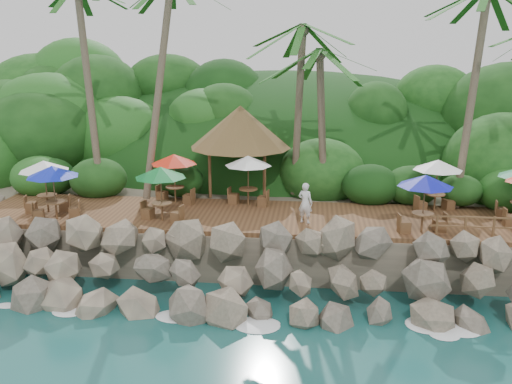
# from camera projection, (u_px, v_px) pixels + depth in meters

# --- Properties ---
(ground) EXTENTS (140.00, 140.00, 0.00)m
(ground) POSITION_uv_depth(u_px,v_px,m) (238.00, 324.00, 19.29)
(ground) COLOR #19514F
(ground) RESTS_ON ground
(land_base) EXTENTS (32.00, 25.20, 2.10)m
(land_base) POSITION_uv_depth(u_px,v_px,m) (273.00, 187.00, 34.38)
(land_base) COLOR gray
(land_base) RESTS_ON ground
(jungle_hill) EXTENTS (44.80, 28.00, 15.40)m
(jungle_hill) POSITION_uv_depth(u_px,v_px,m) (280.00, 176.00, 41.85)
(jungle_hill) COLOR #143811
(jungle_hill) RESTS_ON ground
(seawall) EXTENTS (29.00, 4.00, 2.30)m
(seawall) POSITION_uv_depth(u_px,v_px,m) (245.00, 273.00, 20.91)
(seawall) COLOR gray
(seawall) RESTS_ON ground
(terrace) EXTENTS (26.00, 5.00, 0.20)m
(terrace) POSITION_uv_depth(u_px,v_px,m) (256.00, 217.00, 24.48)
(terrace) COLOR brown
(terrace) RESTS_ON land_base
(jungle_foliage) EXTENTS (44.00, 16.00, 12.00)m
(jungle_foliage) POSITION_uv_depth(u_px,v_px,m) (271.00, 207.00, 33.69)
(jungle_foliage) COLOR #143811
(jungle_foliage) RESTS_ON ground
(foam_line) EXTENTS (25.20, 0.80, 0.06)m
(foam_line) POSITION_uv_depth(u_px,v_px,m) (239.00, 320.00, 19.57)
(foam_line) COLOR white
(foam_line) RESTS_ON ground
(palms) EXTENTS (27.42, 6.94, 12.20)m
(palms) POSITION_uv_depth(u_px,v_px,m) (310.00, 8.00, 24.68)
(palms) COLOR brown
(palms) RESTS_ON ground
(palapa) EXTENTS (5.31, 5.31, 4.60)m
(palapa) POSITION_uv_depth(u_px,v_px,m) (240.00, 127.00, 27.61)
(palapa) COLOR brown
(palapa) RESTS_ON ground
(dining_clusters) EXTENTS (23.84, 5.47, 2.46)m
(dining_clusters) POSITION_uv_depth(u_px,v_px,m) (285.00, 173.00, 23.78)
(dining_clusters) COLOR brown
(dining_clusters) RESTS_ON terrace
(waiter) EXTENTS (0.78, 0.66, 1.82)m
(waiter) POSITION_uv_depth(u_px,v_px,m) (305.00, 203.00, 23.12)
(waiter) COLOR silver
(waiter) RESTS_ON terrace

